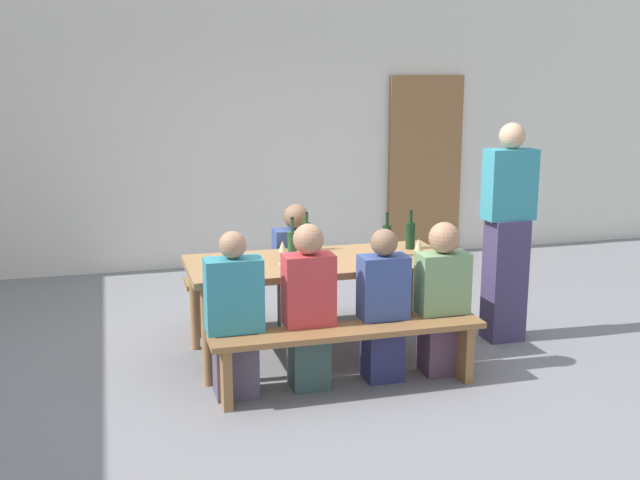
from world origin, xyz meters
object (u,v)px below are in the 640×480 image
object	(u,v)px
wine_bottle_1	(307,236)
bench_far	(297,285)
seated_guest_near_1	(309,310)
wine_glass_1	(419,246)
wine_bottle_2	(292,245)
seated_guest_far_0	(296,271)
bench_near	(349,342)
wooden_door	(425,166)
wine_glass_0	(282,247)
seated_guest_near_3	(442,301)
wine_bottle_0	(410,235)
seated_guest_near_2	(383,309)
standing_host	(507,237)
tasting_table	(320,269)
wine_bottle_3	(387,240)
seated_guest_near_0	(234,320)

from	to	relation	value
wine_bottle_1	bench_far	bearing A→B (deg)	87.40
seated_guest_near_1	wine_glass_1	bearing A→B (deg)	-72.80
wine_bottle_2	seated_guest_far_0	bearing A→B (deg)	73.42
bench_near	wooden_door	bearing A→B (deg)	60.18
wine_glass_0	seated_guest_near_3	bearing A→B (deg)	-26.48
wine_bottle_0	seated_guest_far_0	distance (m)	1.00
wooden_door	bench_near	bearing A→B (deg)	-119.82
bench_near	wine_glass_1	world-z (taller)	wine_glass_1
seated_guest_near_2	seated_guest_near_3	size ratio (longest dim) A/B	0.98
wine_bottle_0	standing_host	world-z (taller)	standing_host
seated_guest_near_1	seated_guest_far_0	xyz separation A→B (m)	(0.20, 1.16, -0.04)
wooden_door	wine_glass_1	xyz separation A→B (m)	(-1.44, -3.24, -0.17)
tasting_table	wine_bottle_1	bearing A→B (deg)	93.23
wine_glass_1	seated_guest_near_1	size ratio (longest dim) A/B	0.16
wine_bottle_3	wine_glass_1	bearing A→B (deg)	-59.59
seated_guest_near_3	seated_guest_near_1	bearing A→B (deg)	90.00
wine_bottle_2	seated_guest_near_0	size ratio (longest dim) A/B	0.29
bench_far	seated_guest_near_2	bearing A→B (deg)	-77.41
wine_bottle_1	seated_guest_near_0	bearing A→B (deg)	-128.84
wine_glass_0	seated_guest_far_0	distance (m)	0.78
tasting_table	bench_far	bearing A→B (deg)	90.00
wine_glass_0	seated_guest_near_0	bearing A→B (deg)	-130.73
wine_bottle_0	wine_glass_1	bearing A→B (deg)	-105.06
bench_near	wine_glass_0	bearing A→B (deg)	114.30
wooden_door	seated_guest_near_3	distance (m)	3.81
seated_guest_near_0	standing_host	bearing A→B (deg)	-77.09
wine_bottle_1	seated_guest_far_0	bearing A→B (deg)	95.22
tasting_table	wine_bottle_0	size ratio (longest dim) A/B	6.36
wine_glass_0	standing_host	size ratio (longest dim) A/B	0.10
wine_bottle_0	tasting_table	bearing A→B (deg)	-168.67
seated_guest_near_0	seated_guest_near_3	bearing A→B (deg)	-90.00
wine_bottle_1	wine_bottle_2	bearing A→B (deg)	-122.62
seated_guest_near_0	wine_glass_0	bearing A→B (deg)	-40.73
tasting_table	bench_near	size ratio (longest dim) A/B	1.05
bench_near	seated_guest_near_2	distance (m)	0.37
wine_bottle_2	wine_glass_0	distance (m)	0.14
wine_bottle_0	wine_bottle_3	bearing A→B (deg)	-144.00
wine_glass_1	seated_guest_near_2	bearing A→B (deg)	-143.10
wine_bottle_0	wine_glass_0	distance (m)	1.12
wine_glass_1	tasting_table	bearing A→B (deg)	155.84
seated_guest_near_0	wine_bottle_1	bearing A→B (deg)	-38.84
wine_bottle_2	seated_guest_near_1	distance (m)	0.69
wine_bottle_2	seated_guest_far_0	size ratio (longest dim) A/B	0.30
seated_guest_far_0	standing_host	size ratio (longest dim) A/B	0.62
wine_glass_0	wine_bottle_2	bearing A→B (deg)	44.97
wine_bottle_1	seated_guest_near_0	distance (m)	1.21
bench_near	wine_bottle_3	bearing A→B (deg)	53.19
wine_glass_1	seated_guest_near_3	bearing A→B (deg)	-75.78
bench_far	wine_bottle_1	bearing A→B (deg)	-92.60
seated_guest_near_1	wine_bottle_2	bearing A→B (deg)	-3.47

